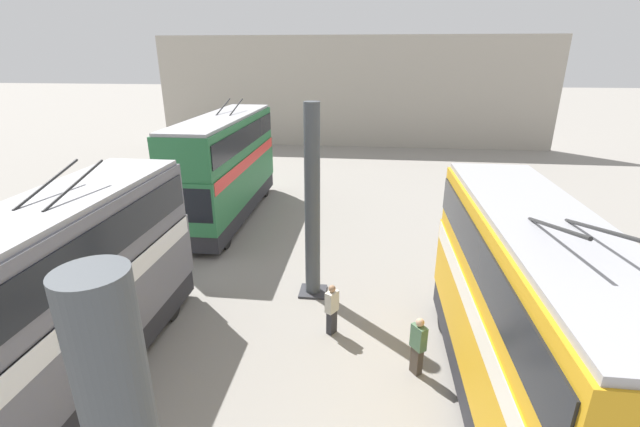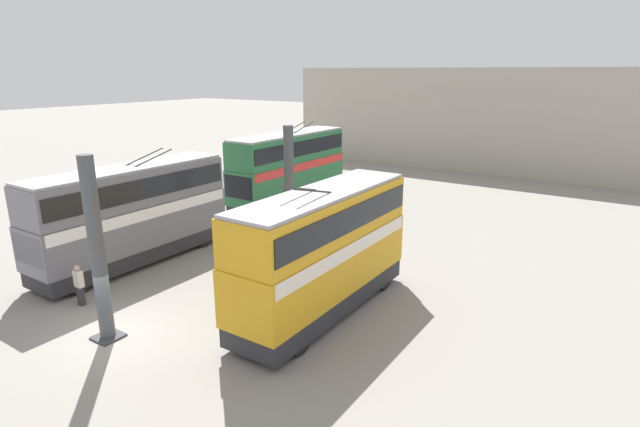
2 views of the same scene
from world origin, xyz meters
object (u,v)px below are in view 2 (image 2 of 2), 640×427
object	(u,v)px
bus_right_far	(289,166)
person_by_right_row	(79,284)
person_by_left_row	(298,270)
bus_right_near	(132,209)
oil_drum	(232,306)
person_aisle_midway	(276,251)
bus_left_near	(323,245)

from	to	relation	value
bus_right_far	person_by_right_row	bearing A→B (deg)	-172.93
bus_right_far	person_by_left_row	xyz separation A→B (m)	(-11.00, -8.80, -2.12)
bus_right_near	oil_drum	size ratio (longest dim) A/B	11.16
person_aisle_midway	person_by_left_row	size ratio (longest dim) A/B	0.97
person_by_left_row	oil_drum	distance (m)	3.67
bus_left_near	person_aisle_midway	bearing A→B (deg)	59.39
bus_left_near	person_aisle_midway	world-z (taller)	bus_left_near
person_by_right_row	person_by_left_row	bearing A→B (deg)	135.46
person_aisle_midway	person_by_right_row	bearing A→B (deg)	-85.98
bus_left_near	person_by_left_row	distance (m)	3.12
oil_drum	bus_right_near	bearing A→B (deg)	78.60
bus_right_near	person_aisle_midway	world-z (taller)	bus_right_near
bus_right_far	person_by_right_row	size ratio (longest dim) A/B	5.88
bus_right_near	person_by_right_row	world-z (taller)	bus_right_near
person_aisle_midway	person_by_left_row	distance (m)	2.87
bus_right_far	person_aisle_midway	bearing A→B (deg)	-146.18
bus_left_near	person_by_right_row	xyz separation A→B (m)	(-5.13, 8.77, -1.92)
person_by_left_row	bus_right_near	bearing A→B (deg)	-23.08
bus_left_near	bus_right_near	distance (m)	10.94
bus_right_far	person_by_left_row	bearing A→B (deg)	-141.35
person_by_left_row	oil_drum	bearing A→B (deg)	43.81
bus_left_near	bus_right_far	size ratio (longest dim) A/B	0.90
bus_left_near	bus_right_near	size ratio (longest dim) A/B	0.91
bus_right_far	person_by_left_row	world-z (taller)	bus_right_far
bus_right_far	oil_drum	bearing A→B (deg)	-150.87
person_by_right_row	person_by_left_row	xyz separation A→B (m)	(6.31, -6.65, -0.04)
person_by_right_row	bus_right_near	bearing A→B (deg)	-151.89
person_by_left_row	oil_drum	size ratio (longest dim) A/B	1.85
bus_right_far	oil_drum	xyz separation A→B (m)	(-14.58, -8.12, -2.56)
person_aisle_midway	oil_drum	world-z (taller)	person_aisle_midway
person_by_left_row	oil_drum	world-z (taller)	person_by_left_row
person_by_left_row	oil_drum	xyz separation A→B (m)	(-3.58, 0.67, -0.45)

